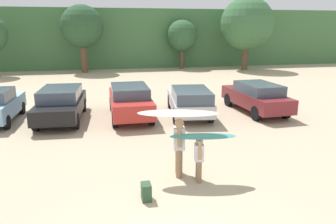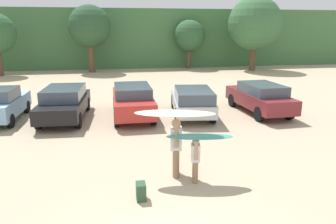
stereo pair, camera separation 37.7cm
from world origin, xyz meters
name	(u,v)px [view 1 (the left image)]	position (x,y,z in m)	size (l,w,h in m)	color
hillside_ridge	(110,37)	(0.00, 35.94, 3.13)	(108.00, 12.00, 6.25)	#427042
tree_right	(82,27)	(-2.88, 27.77, 4.36)	(4.04, 4.04, 6.43)	brown
tree_far_right	(182,36)	(7.27, 28.98, 3.44)	(3.26, 3.26, 5.10)	brown
tree_left	(247,24)	(13.41, 26.46, 4.67)	(5.33, 5.33, 7.35)	brown
parked_car_black	(61,103)	(-3.33, 10.53, 0.82)	(2.14, 4.85, 1.53)	black
parked_car_red	(130,100)	(-0.11, 10.33, 0.85)	(1.89, 4.72, 1.57)	#B72D28
parked_car_silver	(189,100)	(2.79, 9.96, 0.80)	(2.42, 4.86, 1.45)	silver
parked_car_maroon	(256,96)	(6.35, 9.97, 0.83)	(1.96, 4.70, 1.54)	maroon
person_adult	(179,144)	(0.67, 3.57, 0.98)	(0.39, 0.84, 1.74)	#8C6B4C
person_child	(199,157)	(1.12, 3.08, 0.74)	(0.30, 0.56, 1.32)	#8C6B4C
surfboard_cream	(178,113)	(0.61, 3.48, 1.93)	(2.39, 1.16, 0.12)	beige
surfboard_teal	(203,136)	(1.24, 3.14, 1.32)	(1.93, 0.83, 0.08)	teal
backpack_dropped	(146,192)	(-0.49, 2.34, 0.22)	(0.24, 0.34, 0.45)	#2D4C33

